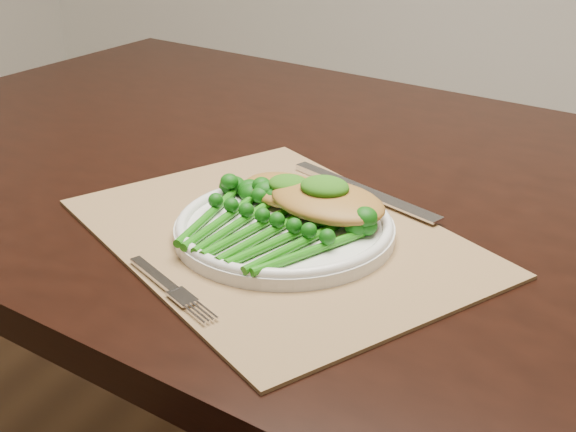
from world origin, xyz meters
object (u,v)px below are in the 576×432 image
at_px(dinner_plate, 284,227).
at_px(placemat, 276,236).
at_px(chicken_fillet_left, 288,191).
at_px(broccolini_bundle, 257,233).
at_px(dining_table, 348,415).

bearing_deg(dinner_plate, placemat, 179.59).
xyz_separation_m(dinner_plate, chicken_fillet_left, (-0.03, 0.06, 0.02)).
bearing_deg(dinner_plate, chicken_fillet_left, 112.44).
relative_size(chicken_fillet_left, broccolini_bundle, 0.56).
relative_size(dining_table, dinner_plate, 7.16).
bearing_deg(dining_table, chicken_fillet_left, -98.52).
distance_m(dinner_plate, broccolini_bundle, 0.04).
relative_size(placemat, broccolini_bundle, 2.14).
bearing_deg(dining_table, dinner_plate, -84.91).
height_order(placemat, dinner_plate, dinner_plate).
distance_m(placemat, dinner_plate, 0.02).
bearing_deg(placemat, dinner_plate, 29.68).
height_order(chicken_fillet_left, broccolini_bundle, same).
relative_size(dining_table, chicken_fillet_left, 14.62).
bearing_deg(dining_table, placemat, -88.06).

